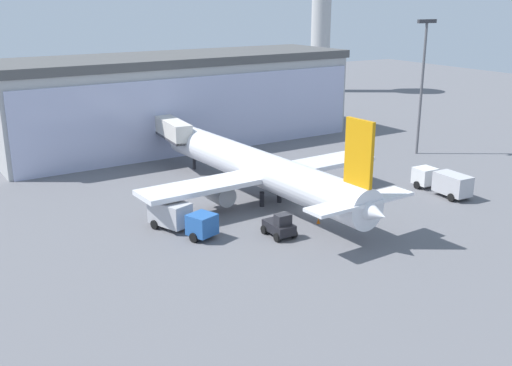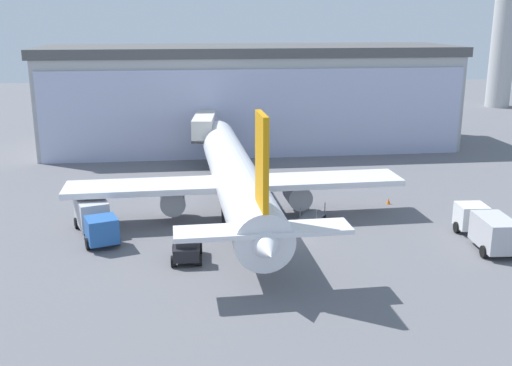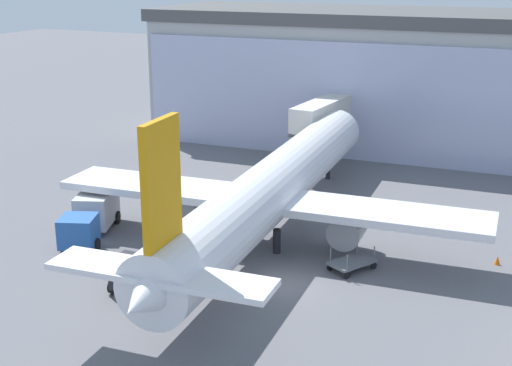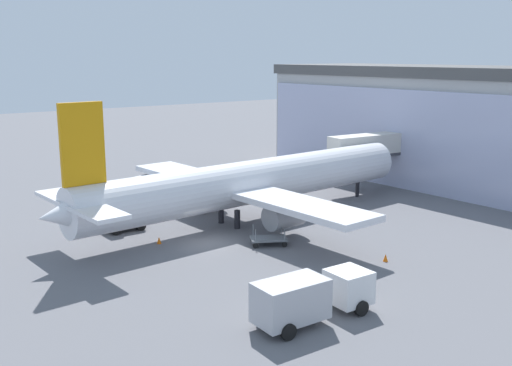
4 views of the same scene
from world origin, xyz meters
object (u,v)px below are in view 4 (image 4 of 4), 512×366
baggage_cart (269,239)px  pushback_tug (122,219)px  catering_truck (146,189)px  jet_bridge (382,146)px  airplane (248,183)px  safety_cone_wingtip (386,258)px  safety_cone_nose (159,240)px  fuel_truck (310,296)px

baggage_cart → pushback_tug: 12.82m
catering_truck → baggage_cart: size_ratio=2.36×
jet_bridge → airplane: (2.50, -19.67, -1.27)m
pushback_tug → jet_bridge: bearing=-2.8°
jet_bridge → safety_cone_wingtip: jet_bridge is taller
safety_cone_nose → airplane: bearing=97.0°
pushback_tug → safety_cone_wingtip: (18.25, 12.05, -0.70)m
jet_bridge → safety_cone_nose: (3.64, -28.97, -4.45)m
airplane → pushback_tug: (-3.90, -10.13, -2.48)m
catering_truck → safety_cone_nose: size_ratio=13.83×
airplane → fuel_truck: bearing=-119.5°
jet_bridge → baggage_cart: (8.94, -22.23, -4.22)m
catering_truck → baggage_cart: (17.75, 1.83, -0.97)m
baggage_cart → airplane: bearing=-83.2°
airplane → pushback_tug: size_ratio=11.79×
fuel_truck → baggage_cart: bearing=63.9°
fuel_truck → safety_cone_wingtip: size_ratio=13.37×
jet_bridge → pushback_tug: size_ratio=4.17×
catering_truck → safety_cone_wingtip: 26.46m
pushback_tug → safety_cone_nose: bearing=-80.8°
fuel_truck → pushback_tug: fuel_truck is taller
fuel_truck → baggage_cart: fuel_truck is taller
safety_cone_wingtip → airplane: bearing=-172.4°
safety_cone_nose → safety_cone_wingtip: (13.22, 11.22, 0.00)m
catering_truck → safety_cone_wingtip: (25.67, 6.31, -1.19)m
airplane → catering_truck: airplane is taller
jet_bridge → airplane: bearing=-168.8°
safety_cone_wingtip → baggage_cart: bearing=-150.5°
fuel_truck → pushback_tug: (-22.51, -1.21, -0.49)m
airplane → baggage_cart: (6.45, -2.57, -2.95)m
catering_truck → safety_cone_wingtip: catering_truck is taller
catering_truck → fuel_truck: 30.26m
fuel_truck → baggage_cart: 13.76m
jet_bridge → safety_cone_nose: bearing=-168.8°
baggage_cart → safety_cone_nose: (-5.31, -6.74, -0.23)m
baggage_cart → jet_bridge: bearing=-129.6°
baggage_cart → pushback_tug: size_ratio=1.01×
fuel_truck → pushback_tug: 22.55m
airplane → catering_truck: size_ratio=4.97×
baggage_cart → safety_cone_wingtip: bearing=148.1°
fuel_truck → safety_cone_nose: fuel_truck is taller
jet_bridge → catering_truck: size_ratio=1.76×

